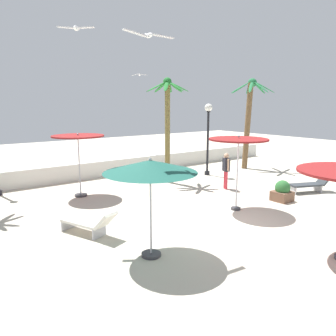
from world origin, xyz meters
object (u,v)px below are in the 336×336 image
Objects in this scene: palm_tree_2 at (167,116)px; guest_0 at (226,167)px; seagull_2 at (149,35)px; seagull_1 at (140,75)px; lounge_chair_0 at (89,223)px; planter at (282,192)px; patio_umbrella_1 at (150,168)px; lamp_post_3 at (208,128)px; patio_umbrella_2 at (238,143)px; lounge_chair_1 at (311,184)px; palm_tree_1 at (249,113)px; seagull_0 at (76,28)px; patio_umbrella_0 at (78,141)px.

guest_0 is (1.33, -2.70, -2.25)m from palm_tree_2.
guest_0 is 1.20× the size of seagull_2.
seagull_1 is at bearing 73.69° from palm_tree_2.
lounge_chair_0 is 5.53m from seagull_2.
patio_umbrella_1 is at bearing -172.23° from planter.
lamp_post_3 is 10.12m from seagull_2.
lounge_chair_1 is at bearing -3.59° from patio_umbrella_2.
seagull_2 reaches higher than patio_umbrella_2.
lounge_chair_0 is (-0.70, 2.28, -1.94)m from patio_umbrella_1.
seagull_2 is at bearing -177.02° from lounge_chair_1.
lounge_chair_1 is at bearing 1.58° from planter.
palm_tree_1 is 3.86× the size of seagull_2.
seagull_2 is at bearing -153.39° from guest_0.
patio_umbrella_2 is 6.47m from seagull_0.
patio_umbrella_2 reaches higher than patio_umbrella_0.
patio_umbrella_2 is (3.90, -5.20, 0.14)m from patio_umbrella_0.
lamp_post_3 is (2.79, 0.08, -0.67)m from palm_tree_2.
palm_tree_2 is 7.23m from lounge_chair_1.
seagull_1 is (5.87, 4.55, 3.25)m from patio_umbrella_0.
patio_umbrella_0 reaches higher than lounge_chair_1.
patio_umbrella_0 is 0.69× the size of lamp_post_3.
lamp_post_3 is 1.98× the size of lounge_chair_1.
patio_umbrella_2 is at bearing -101.44° from seagull_1.
seagull_0 is 9.61m from planter.
palm_tree_1 reaches higher than planter.
palm_tree_1 reaches higher than palm_tree_2.
patio_umbrella_1 reaches higher than lounge_chair_1.
palm_tree_1 is 6.47× the size of seagull_1.
palm_tree_2 is at bearing 116.33° from guest_0.
palm_tree_2 is at bearing -178.42° from lamp_post_3.
lounge_chair_1 is at bearing -53.82° from palm_tree_2.
patio_umbrella_1 reaches higher than guest_0.
guest_0 is at bearing 134.15° from lounge_chair_1.
palm_tree_1 is 6.98m from seagull_1.
seagull_0 is 0.64× the size of seagull_2.
patio_umbrella_2 is 3.25× the size of planter.
seagull_0 reaches higher than guest_0.
palm_tree_1 is at bearing 51.56° from planter.
patio_umbrella_2 is 3.41m from guest_0.
seagull_0 reaches higher than patio_umbrella_2.
lounge_chair_1 is 2.37× the size of seagull_1.
seagull_1 reaches higher than palm_tree_2.
palm_tree_2 is (5.26, 6.37, 0.93)m from patio_umbrella_1.
seagull_1 reaches higher than planter.
lounge_chair_1 is (4.52, -0.28, -2.11)m from patio_umbrella_2.
seagull_2 is (-8.81, -0.46, 5.15)m from lounge_chair_1.
patio_umbrella_0 is 4.59m from palm_tree_2.
palm_tree_1 is at bearing -43.80° from seagull_1.
palm_tree_2 is at bearing -179.00° from palm_tree_1.
seagull_1 is at bearing 49.56° from seagull_0.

